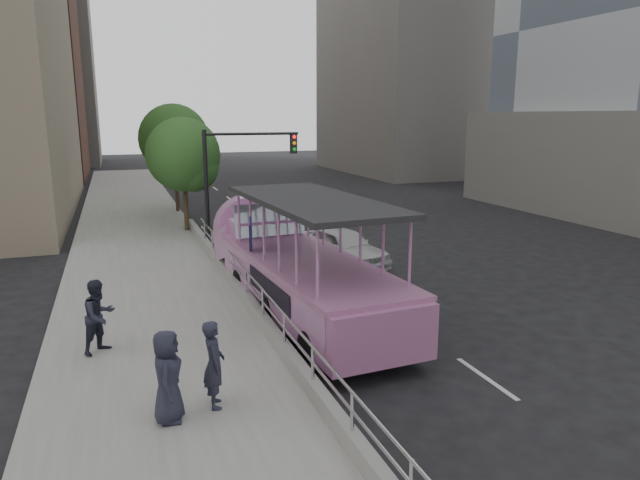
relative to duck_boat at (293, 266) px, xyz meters
The scene contains 15 objects.
ground 4.52m from the duck_boat, 67.30° to the right, with size 160.00×160.00×0.00m, color black.
sidewalk 7.36m from the duck_boat, 124.17° to the left, with size 5.50×80.00×0.30m, color #A09F9A.
kerb_wall 2.60m from the duck_boat, 126.18° to the right, with size 0.24×30.00×0.36m, color gray.
guardrail 2.47m from the duck_boat, 126.18° to the right, with size 0.07×22.00×0.71m.
duck_boat is the anchor object (origin of this frame).
car 5.48m from the duck_boat, 52.14° to the left, with size 1.77×4.38×1.49m, color silver.
pedestrian_near 6.63m from the duck_boat, 120.32° to the right, with size 0.63×0.41×1.73m, color #252736.
pedestrian_mid 5.88m from the duck_boat, 157.85° to the right, with size 0.86×0.67×1.76m, color #252736.
pedestrian_far 7.32m from the duck_boat, 125.26° to the right, with size 0.85×0.55×1.74m, color #252736.
parking_sign 1.34m from the duck_boat, 166.11° to the left, with size 0.11×0.64×2.87m.
traffic_signal 8.78m from the duck_boat, 90.25° to the left, with size 4.20×0.32×5.20m.
street_tree_near 12.31m from the duck_boat, 97.80° to the left, with size 3.52×3.52×5.72m.
street_tree_far 18.24m from the duck_boat, 94.57° to the left, with size 3.97×3.97×6.45m.
midrise_stone_a 49.25m from the duck_boat, 53.95° to the left, with size 20.00×20.00×32.00m, color slate.
midrise_stone_b 62.31m from the duck_boat, 103.43° to the left, with size 16.00×14.00×20.00m, color slate.
Camera 1 is at (-6.52, -11.87, 5.77)m, focal length 32.00 mm.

